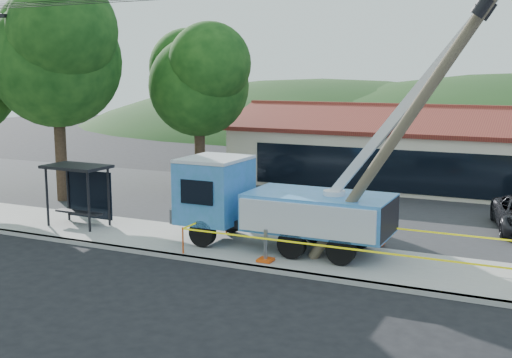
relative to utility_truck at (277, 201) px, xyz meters
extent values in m
plane|color=black|center=(-1.16, -4.53, -1.85)|extent=(120.00, 120.00, 0.00)
cube|color=gray|center=(-1.16, -2.43, -1.78)|extent=(60.00, 0.25, 0.15)
cube|color=gray|center=(-1.16, -0.53, -1.78)|extent=(60.00, 4.00, 0.15)
cube|color=#28282B|center=(-1.16, 7.47, -1.80)|extent=(60.00, 12.00, 0.10)
cube|color=beige|center=(2.84, 15.47, -0.15)|extent=(22.00, 8.00, 3.40)
cube|color=black|center=(2.84, 11.45, -0.42)|extent=(18.04, 0.08, 2.21)
cube|color=maroon|center=(2.84, 13.47, 2.05)|extent=(22.50, 4.53, 1.52)
cube|color=maroon|center=(2.84, 17.47, 2.05)|extent=(22.50, 4.53, 1.52)
cube|color=maroon|center=(2.84, 15.47, 2.70)|extent=(22.50, 0.30, 0.25)
cube|color=black|center=(-13.36, 0.47, 7.00)|extent=(0.50, 0.22, 0.15)
cylinder|color=#332316|center=(-13.16, 3.47, 0.68)|extent=(0.56, 0.56, 5.06)
sphere|color=#0F370F|center=(-13.16, 3.47, 5.05)|extent=(6.30, 6.30, 6.30)
sphere|color=#0F370F|center=(-14.42, 4.31, 6.20)|extent=(5.04, 5.04, 5.04)
sphere|color=#0F370F|center=(-11.90, 2.63, 6.43)|extent=(5.04, 5.04, 5.04)
cylinder|color=#332316|center=(-8.16, 8.47, 0.24)|extent=(0.56, 0.56, 4.18)
sphere|color=#0F370F|center=(-8.16, 8.47, 3.85)|extent=(5.25, 5.25, 5.25)
sphere|color=#0F370F|center=(-9.21, 9.17, 4.80)|extent=(4.20, 4.20, 4.20)
sphere|color=#0F370F|center=(-7.11, 7.77, 4.99)|extent=(4.20, 4.20, 4.20)
ellipsoid|color=#193914|center=(-16.16, 50.47, -1.85)|extent=(78.40, 56.00, 28.00)
cylinder|color=black|center=(-2.44, -1.15, -1.20)|extent=(0.99, 0.33, 0.99)
cylinder|color=black|center=(-2.44, 1.15, -1.20)|extent=(0.99, 0.33, 0.99)
cylinder|color=black|center=(1.06, -1.15, -1.20)|extent=(0.99, 0.33, 0.99)
cylinder|color=black|center=(1.06, 1.15, -1.20)|extent=(0.99, 0.33, 0.99)
cylinder|color=black|center=(2.81, -1.15, -1.20)|extent=(0.99, 0.33, 0.99)
cylinder|color=black|center=(2.81, 1.15, -1.20)|extent=(0.99, 0.33, 0.99)
cube|color=black|center=(0.40, 0.00, -0.92)|extent=(7.22, 1.09, 0.27)
cube|color=teal|center=(-2.55, 0.00, 0.17)|extent=(2.19, 2.63, 2.30)
cube|color=silver|center=(-2.55, 0.00, 1.38)|extent=(2.19, 2.63, 0.13)
cube|color=black|center=(-3.59, 0.00, 0.34)|extent=(0.09, 1.97, 0.99)
cube|color=gray|center=(-3.70, 0.00, -0.70)|extent=(0.16, 2.52, 0.55)
cube|color=teal|center=(1.61, 0.00, -0.26)|extent=(5.03, 2.63, 1.31)
cylinder|color=silver|center=(2.15, 0.00, 0.23)|extent=(0.77, 0.77, 0.66)
cube|color=silver|center=(4.83, 0.00, 3.99)|extent=(5.60, 0.31, 7.16)
cube|color=gray|center=(5.16, 0.00, 4.26)|extent=(3.37, 0.20, 4.30)
cube|color=#F14D0D|center=(0.40, -1.86, -1.64)|extent=(0.49, 0.49, 0.09)
cube|color=#F14D0D|center=(3.25, 1.86, -1.64)|extent=(0.49, 0.49, 0.09)
cylinder|color=brown|center=(4.60, -0.77, 2.89)|extent=(6.12, 0.35, 9.37)
cylinder|color=black|center=(6.81, -0.22, 6.39)|extent=(0.63, 0.40, 0.68)
cylinder|color=black|center=(6.81, -1.33, 6.39)|extent=(0.63, 0.40, 0.68)
cylinder|color=black|center=(-9.84, -1.10, -0.49)|extent=(0.10, 0.10, 2.42)
cylinder|color=black|center=(-7.62, -1.16, -0.49)|extent=(0.10, 0.10, 2.42)
cylinder|color=black|center=(-9.80, 0.11, -0.49)|extent=(0.10, 0.10, 2.42)
cylinder|color=black|center=(-7.59, 0.05, -0.49)|extent=(0.10, 0.10, 2.42)
cube|color=black|center=(-8.71, -0.52, 0.77)|extent=(2.66, 1.69, 0.12)
cube|color=black|center=(-8.69, 0.13, -0.49)|extent=(2.42, 0.12, 2.01)
cube|color=black|center=(-8.71, -0.52, -1.15)|extent=(2.23, 0.47, 0.08)
cylinder|color=#F14D0D|center=(-2.62, -2.21, -1.23)|extent=(0.06, 0.06, 0.95)
cylinder|color=#F14D0D|center=(-2.62, 1.01, -1.23)|extent=(0.06, 0.06, 0.95)
cube|color=#FAF60D|center=(2.93, -2.21, -0.80)|extent=(11.11, 0.01, 0.06)
cube|color=#FAF60D|center=(2.93, 1.01, -0.80)|extent=(11.11, 0.01, 0.06)
cube|color=#FAF60D|center=(-2.62, -0.60, -0.80)|extent=(0.01, 3.23, 0.06)
imported|color=#ACAFB3|center=(-6.55, 7.85, -1.85)|extent=(2.51, 4.81, 1.56)
camera|label=1|loc=(9.02, -20.78, 4.63)|focal=45.00mm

